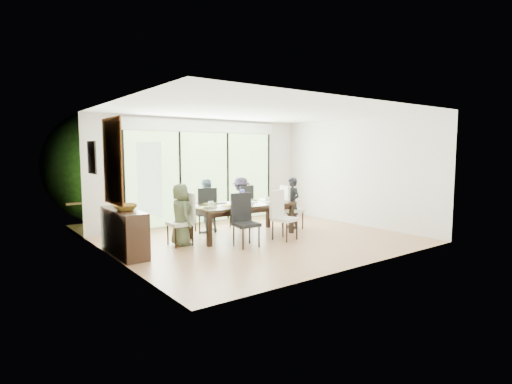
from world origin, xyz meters
TOP-DOWN VIEW (x-y plane):
  - floor at (0.00, 0.00)m, footprint 6.00×5.00m
  - ceiling at (0.00, 0.00)m, footprint 6.00×5.00m
  - wall_back at (0.00, 2.51)m, footprint 6.00×0.02m
  - wall_front at (0.00, -2.51)m, footprint 6.00×0.02m
  - wall_left at (-3.01, 0.00)m, footprint 0.02×5.00m
  - wall_right at (3.01, 0.00)m, footprint 0.02×5.00m
  - glass_doors at (0.00, 2.47)m, footprint 4.20×0.02m
  - blinds_header at (0.00, 2.46)m, footprint 4.40×0.06m
  - mullion_a at (-2.10, 2.46)m, footprint 0.05×0.04m
  - mullion_b at (-0.70, 2.46)m, footprint 0.05×0.04m
  - mullion_c at (0.70, 2.46)m, footprint 0.05×0.04m
  - mullion_d at (2.10, 2.46)m, footprint 0.05×0.04m
  - side_window at (-2.97, -1.20)m, footprint 0.02×0.90m
  - deck at (0.00, 3.40)m, footprint 6.00×1.80m
  - rail_top at (0.00, 4.20)m, footprint 6.00×0.08m
  - foliage_left at (-1.80, 5.20)m, footprint 3.20×3.20m
  - foliage_mid at (0.40, 5.80)m, footprint 4.00×4.00m
  - foliage_right at (2.20, 5.00)m, footprint 2.80×2.80m
  - foliage_far at (-0.60, 6.50)m, footprint 3.60×3.60m
  - table_top at (-0.13, 0.59)m, footprint 2.30×1.06m
  - table_apron at (-0.13, 0.59)m, footprint 2.11×0.86m
  - table_leg_fl at (-1.21, 0.16)m, footprint 0.09×0.09m
  - table_leg_fr at (0.95, 0.16)m, footprint 0.09×0.09m
  - table_leg_bl at (-1.21, 1.02)m, footprint 0.09×0.09m
  - table_leg_br at (0.95, 1.02)m, footprint 0.09×0.09m
  - chair_left_end at (-1.63, 0.59)m, footprint 0.45×0.45m
  - chair_right_end at (1.37, 0.59)m, footprint 0.54×0.54m
  - chair_far_left at (-0.58, 1.44)m, footprint 0.53×0.53m
  - chair_far_right at (0.42, 1.44)m, footprint 0.50×0.50m
  - chair_near_left at (-0.63, -0.28)m, footprint 0.48×0.48m
  - chair_near_right at (0.37, -0.28)m, footprint 0.53×0.53m
  - person_left_end at (-1.61, 0.59)m, footprint 0.38×0.59m
  - person_right_end at (1.35, 0.59)m, footprint 0.40×0.60m
  - person_far_left at (-0.58, 1.42)m, footprint 0.64×0.48m
  - person_far_right at (0.42, 1.42)m, footprint 0.60×0.40m
  - placemat_left at (-1.08, 0.59)m, footprint 0.42×0.31m
  - placemat_right at (0.82, 0.59)m, footprint 0.42×0.31m
  - placemat_far_l at (-0.58, 0.99)m, footprint 0.42×0.31m
  - placemat_far_r at (0.42, 0.99)m, footprint 0.42×0.31m
  - placemat_paper at (-0.68, 0.29)m, footprint 0.42×0.31m
  - tablet_far_l at (-0.48, 0.94)m, footprint 0.25×0.17m
  - tablet_far_r at (0.37, 0.94)m, footprint 0.23×0.16m
  - papers at (0.57, 0.54)m, footprint 0.29×0.21m
  - platter_base at (-0.68, 0.29)m, footprint 0.25×0.25m
  - platter_snacks at (-0.68, 0.29)m, footprint 0.19×0.19m
  - vase at (-0.08, 0.64)m, footprint 0.08×0.08m
  - hyacinth_stems at (-0.08, 0.64)m, footprint 0.04×0.04m
  - hyacinth_blooms at (-0.08, 0.64)m, footprint 0.11×0.11m
  - laptop at (-0.98, 0.49)m, footprint 0.37×0.32m
  - cup_a at (-0.83, 0.74)m, footprint 0.14×0.14m
  - cup_b at (0.02, 0.49)m, footprint 0.13×0.13m
  - cup_c at (0.67, 0.69)m, footprint 0.13×0.13m
  - book at (0.12, 0.64)m, footprint 0.18×0.23m
  - sideboard at (-2.76, 0.55)m, footprint 0.41×1.47m
  - bowl at (-2.76, 0.45)m, footprint 0.44×0.44m
  - candlestick_base at (-2.76, 0.90)m, footprint 0.09×0.09m
  - candlestick_shaft at (-2.76, 0.90)m, footprint 0.02×0.02m
  - candlestick_pan at (-2.76, 0.90)m, footprint 0.09×0.09m
  - candle at (-2.76, 0.90)m, footprint 0.03×0.03m
  - tapestry at (-2.97, 0.40)m, footprint 0.02×1.00m
  - art_frame at (-2.97, 1.70)m, footprint 0.03×0.55m
  - art_canvas at (-2.95, 1.70)m, footprint 0.01×0.45m

SIDE VIEW (x-z plane):
  - deck at x=0.00m, z-range -0.10..0.00m
  - floor at x=0.00m, z-range -0.01..0.00m
  - table_leg_fl at x=-1.21m, z-range 0.00..0.66m
  - table_leg_fr at x=0.95m, z-range 0.00..0.66m
  - table_leg_bl at x=-1.21m, z-range 0.00..0.66m
  - table_leg_br at x=0.95m, z-range 0.00..0.66m
  - sideboard at x=-2.76m, z-range 0.00..0.82m
  - chair_left_end at x=-1.63m, z-range 0.00..1.06m
  - chair_right_end at x=1.37m, z-range 0.00..1.06m
  - chair_far_left at x=-0.58m, z-range 0.00..1.06m
  - chair_far_right at x=0.42m, z-range 0.00..1.06m
  - chair_near_left at x=-0.63m, z-range 0.00..1.06m
  - chair_near_right at x=0.37m, z-range 0.00..1.06m
  - rail_top at x=0.00m, z-range 0.52..0.58m
  - table_apron at x=-0.13m, z-range 0.56..0.65m
  - person_left_end at x=-1.61m, z-range 0.00..1.24m
  - person_right_end at x=1.35m, z-range 0.00..1.24m
  - person_far_left at x=-0.58m, z-range 0.00..1.24m
  - person_far_right at x=0.42m, z-range 0.00..1.24m
  - table_top at x=-0.13m, z-range 0.66..0.72m
  - papers at x=0.57m, z-range 0.72..0.72m
  - placemat_left at x=-1.08m, z-range 0.72..0.73m
  - placemat_right at x=0.82m, z-range 0.72..0.73m
  - placemat_far_l at x=-0.58m, z-range 0.72..0.73m
  - placemat_far_r at x=0.42m, z-range 0.72..0.73m
  - placemat_paper at x=-0.68m, z-range 0.72..0.73m
  - book at x=0.12m, z-range 0.72..0.74m
  - tablet_far_r at x=0.37m, z-range 0.73..0.74m
  - tablet_far_l at x=-0.48m, z-range 0.73..0.74m
  - laptop at x=-0.98m, z-range 0.72..0.74m
  - platter_base at x=-0.68m, z-range 0.73..0.75m
  - platter_snacks at x=-0.68m, z-range 0.75..0.76m
  - cup_b at x=0.02m, z-range 0.72..0.81m
  - cup_a at x=-0.83m, z-range 0.72..0.81m
  - cup_c at x=0.67m, z-range 0.72..0.81m
  - vase at x=-0.08m, z-range 0.72..0.83m
  - candlestick_base at x=-2.76m, z-range 0.82..0.86m
  - bowl at x=-2.76m, z-range 0.82..0.93m
  - hyacinth_stems at x=-0.08m, z-range 0.82..0.97m
  - hyacinth_blooms at x=-0.08m, z-range 0.94..1.04m
  - glass_doors at x=0.00m, z-range 0.05..2.35m
  - mullion_a at x=-2.10m, z-range 0.05..2.35m
  - mullion_b at x=-0.70m, z-range 0.05..2.35m
  - mullion_c at x=0.70m, z-range 0.05..2.35m
  - mullion_d at x=2.10m, z-range 0.05..2.35m
  - foliage_right at x=2.20m, z-range -0.14..2.66m
  - wall_back at x=0.00m, z-range 0.00..2.70m
  - wall_front at x=0.00m, z-range 0.00..2.70m
  - wall_left at x=-3.01m, z-range 0.00..2.70m
  - wall_right at x=3.01m, z-range 0.00..2.70m
  - candlestick_shaft at x=-2.76m, z-range 0.85..1.99m
  - foliage_left at x=-1.80m, z-range -0.16..3.04m
  - side_window at x=-2.97m, z-range 1.00..2.00m
  - foliage_far at x=-0.60m, z-range -0.18..3.42m
  - tapestry at x=-2.97m, z-range 0.95..2.45m
  - art_frame at x=-2.97m, z-range 1.42..2.08m
  - art_canvas at x=-2.95m, z-range 1.48..2.02m
  - foliage_mid at x=0.40m, z-range -0.20..3.80m
  - candlestick_pan at x=-2.76m, z-range 1.97..2.00m
  - candle at x=-2.76m, z-range 2.00..2.09m
  - blinds_header at x=0.00m, z-range 2.36..2.64m
  - ceiling at x=0.00m, z-range 2.70..2.71m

